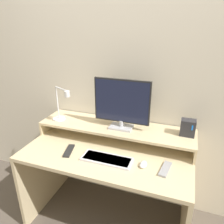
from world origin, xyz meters
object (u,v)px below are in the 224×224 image
Objects in this scene: monitor at (122,104)px; desk_lamp at (61,107)px; router_dock at (188,128)px; remote_secondary at (165,169)px; mouse at (143,164)px; keyboard at (107,159)px; remote_control at (69,151)px.

desk_lamp is at bearing -174.98° from monitor.
router_dock is 0.41m from remote_secondary.
mouse reaches higher than remote_secondary.
keyboard is 4.33× the size of mouse.
remote_control is at bearing -178.33° from remote_secondary.
monitor is at bearing 41.31° from remote_control.
remote_secondary is (0.77, 0.02, 0.00)m from remote_control.
mouse is at bearing -176.75° from remote_secondary.
monitor is at bearing 87.31° from keyboard.
mouse is (0.28, 0.02, 0.01)m from keyboard.
monitor is 0.47m from keyboard.
remote_control is 0.98× the size of remote_secondary.
monitor reaches higher than mouse.
router_dock is 0.35× the size of keyboard.
remote_secondary is at bearing -13.57° from desk_lamp.
router_dock is at bearing 5.32° from desk_lamp.
monitor is at bearing 5.02° from desk_lamp.
remote_control and remote_secondary have the same top height.
remote_secondary is at bearing -34.02° from monitor.
mouse is 0.16m from remote_secondary.
remote_control is at bearing 178.46° from keyboard.
keyboard reaches higher than remote_control.
remote_secondary is at bearing -109.26° from router_dock.
remote_control is at bearing -157.94° from router_dock.
keyboard is at bearing -92.69° from monitor.
monitor is 0.58m from remote_control.
mouse is (0.26, -0.29, -0.34)m from monitor.
monitor is at bearing -174.36° from router_dock.
monitor is 2.53× the size of remote_secondary.
router_dock is 0.69m from keyboard.
monitor reaches higher than remote_control.
monitor reaches higher than keyboard.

